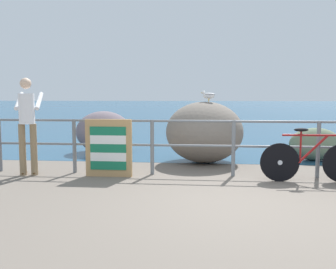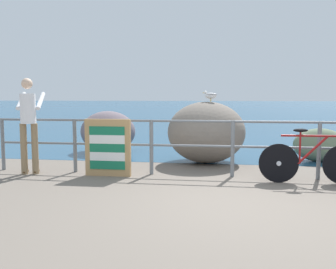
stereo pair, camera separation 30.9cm
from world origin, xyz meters
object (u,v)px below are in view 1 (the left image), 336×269
(bicycle, at_px, (311,159))
(seagull, at_px, (209,95))
(breakwater_boulder_left, at_px, (104,132))
(breakwater_boulder_right, at_px, (315,144))
(breakwater_boulder_main, at_px, (204,132))
(folded_deckchair_stack, at_px, (109,148))
(person_at_railing, at_px, (27,121))

(bicycle, height_order, seagull, seagull)
(breakwater_boulder_left, distance_m, breakwater_boulder_right, 5.13)
(breakwater_boulder_main, distance_m, breakwater_boulder_left, 2.85)
(bicycle, xyz_separation_m, folded_deckchair_stack, (-3.53, 0.10, 0.13))
(bicycle, distance_m, breakwater_boulder_main, 2.52)
(seagull, bearing_deg, breakwater_boulder_right, -147.30)
(breakwater_boulder_left, relative_size, breakwater_boulder_right, 1.23)
(person_at_railing, bearing_deg, folded_deckchair_stack, -103.26)
(breakwater_boulder_left, xyz_separation_m, breakwater_boulder_right, (5.08, -0.72, -0.16))
(person_at_railing, relative_size, breakwater_boulder_right, 1.54)
(breakwater_boulder_right, bearing_deg, breakwater_boulder_main, -169.06)
(folded_deckchair_stack, bearing_deg, seagull, 41.46)
(person_at_railing, height_order, breakwater_boulder_left, person_at_railing)
(breakwater_boulder_main, bearing_deg, seagull, -27.36)
(seagull, bearing_deg, breakwater_boulder_left, -4.55)
(person_at_railing, height_order, breakwater_boulder_right, person_at_railing)
(folded_deckchair_stack, xyz_separation_m, breakwater_boulder_main, (1.71, 1.63, 0.15))
(person_at_railing, bearing_deg, breakwater_boulder_main, -76.98)
(breakwater_boulder_right, bearing_deg, seagull, -167.70)
(seagull, bearing_deg, bicycle, 156.13)
(bicycle, relative_size, seagull, 5.01)
(bicycle, distance_m, seagull, 2.64)
(breakwater_boulder_left, bearing_deg, person_at_railing, -102.49)
(breakwater_boulder_main, height_order, breakwater_boulder_right, breakwater_boulder_main)
(bicycle, bearing_deg, person_at_railing, 177.65)
(bicycle, relative_size, breakwater_boulder_right, 1.47)
(seagull, bearing_deg, folded_deckchair_stack, 61.86)
(folded_deckchair_stack, bearing_deg, breakwater_boulder_right, 26.67)
(person_at_railing, relative_size, breakwater_boulder_main, 1.06)
(bicycle, xyz_separation_m, person_at_railing, (-5.03, 0.07, 0.60))
(breakwater_boulder_right, bearing_deg, person_at_railing, -159.47)
(folded_deckchair_stack, bearing_deg, bicycle, -1.56)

